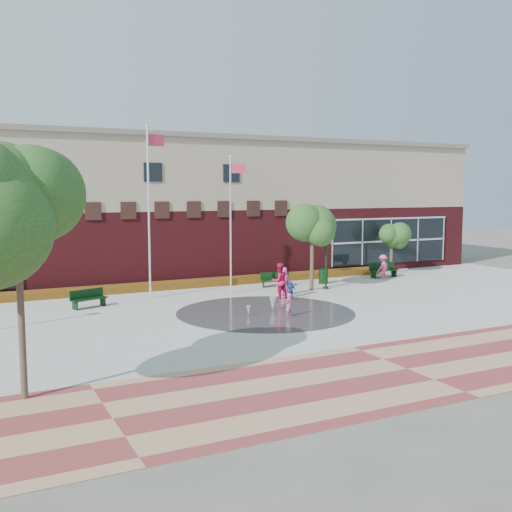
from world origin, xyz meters
name	(u,v)px	position (x,y,z in m)	size (l,w,h in m)	color
ground	(298,326)	(0.00, 0.00, 0.00)	(120.00, 120.00, 0.00)	#666056
plaza_concrete	(256,309)	(0.00, 4.00, 0.00)	(46.00, 18.00, 0.01)	#A8A8A0
paver_band	(407,369)	(0.00, -7.00, 0.00)	(46.00, 6.00, 0.01)	brown
splash_pad	(265,313)	(0.00, 3.00, 0.00)	(8.40, 8.40, 0.01)	#383A3D
library_building	(168,207)	(0.00, 17.48, 4.64)	(44.40, 10.40, 9.20)	#58151B
flower_bed	(200,287)	(0.00, 11.60, 0.00)	(26.00, 1.20, 0.40)	#A51A05
flagpole_left	(149,203)	(-3.74, 9.06, 5.10)	(1.06, 0.31, 9.16)	white
flagpole_right	(231,217)	(0.70, 8.47, 4.27)	(0.88, 0.42, 7.65)	white
lamp_right	(326,253)	(6.24, 7.42, 2.12)	(0.36, 0.36, 3.41)	black
bench_left	(89,302)	(-7.24, 7.86, 0.30)	(1.89, 1.09, 0.92)	black
bench_mid	(275,282)	(3.98, 9.42, 0.28)	(1.80, 1.01, 0.87)	black
bench_right	(384,273)	(12.19, 9.61, 0.32)	(2.01, 0.59, 1.01)	black
trash_can	(323,276)	(7.20, 9.17, 0.50)	(0.60, 0.60, 0.98)	black
tree_big_left	(17,218)	(-11.35, -4.44, 5.01)	(4.39, 4.39, 7.01)	#403128
tree_mid	(312,225)	(5.32, 7.49, 3.79)	(3.08, 3.08, 5.20)	#403128
tree_small_right	(392,237)	(13.92, 10.98, 2.57)	(2.06, 2.06, 3.53)	#403128
water_jet_a	(273,311)	(0.49, 3.18, 0.00)	(0.34, 0.34, 0.66)	white
water_jet_b	(248,316)	(-1.03, 2.71, 0.00)	(0.20, 0.20, 0.46)	white
child_splash	(289,305)	(0.51, 1.67, 0.55)	(0.40, 0.26, 1.10)	#EF5E91
adult_red	(279,281)	(2.32, 5.88, 0.96)	(0.93, 0.73, 1.92)	#CA1444
adult_pink	(284,281)	(3.01, 6.68, 0.79)	(0.77, 0.50, 1.58)	#F04BC0
child_blue	(291,291)	(2.70, 5.32, 0.50)	(0.59, 0.24, 1.00)	#2C47B7
person_bench	(383,267)	(11.74, 9.12, 0.80)	(1.03, 0.59, 1.60)	#DE487B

